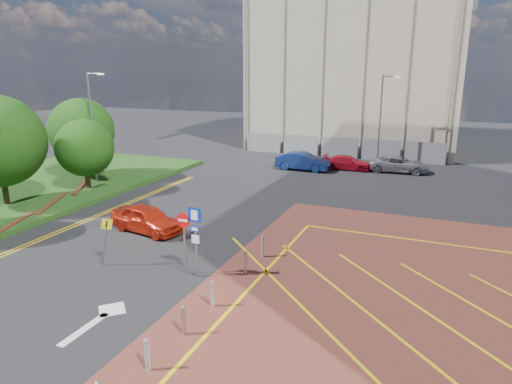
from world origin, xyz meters
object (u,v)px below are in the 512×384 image
Objects in this scene: tree_d at (81,131)px; car_blue_back at (303,161)px; car_red_back at (348,163)px; car_silver_back at (399,164)px; lamp_left_far at (93,123)px; sign_cluster at (191,233)px; lamp_back at (381,117)px; warning_sign at (106,236)px; tree_c at (85,148)px; car_red_left at (146,219)px.

tree_d reaches higher than car_blue_back.
car_blue_back is at bearing 112.92° from car_red_back.
tree_d is 1.45× the size of car_red_back.
car_silver_back is (4.24, 0.66, 0.06)m from car_red_back.
lamp_left_far is 18.58m from sign_cluster.
sign_cluster is 22.13m from car_blue_back.
warning_sign is at bearing -105.75° from lamp_back.
warning_sign is (10.72, -11.59, -3.23)m from lamp_left_far.
sign_cluster is at bearing -33.16° from tree_c.
lamp_back reaches higher than warning_sign.
tree_d is at bearing -143.91° from lamp_back.
tree_c is 1.17× the size of car_red_back.
car_red_back is 4.29m from car_silver_back.
lamp_left_far reaches higher than tree_c.
car_blue_back is (2.10, 22.59, -0.65)m from warning_sign.
tree_d reaches higher than car_red_back.
car_red_left is 18.46m from car_blue_back.
tree_c is 25.19m from lamp_back.
tree_c is 25.09m from car_silver_back.
lamp_back reaches higher than tree_d.
lamp_left_far is 17.34m from car_blue_back.
sign_cluster reaches higher than car_blue_back.
tree_c is 1.53× the size of sign_cluster.
lamp_back is at bearing 74.25° from warning_sign.
tree_d reaches higher than tree_c.
tree_d is at bearing 123.93° from car_blue_back.
tree_c is 21.48m from car_red_back.
tree_d reaches higher than car_silver_back.
car_blue_back is 1.12× the size of car_red_back.
car_red_back is at bearing 32.45° from tree_d.
lamp_left_far reaches higher than tree_d.
lamp_back is 27.38m from sign_cluster.
tree_c is at bearing 130.63° from car_red_back.
car_red_left is (-8.86, -23.18, -3.63)m from lamp_back.
sign_cluster is 0.68× the size of car_blue_back.
tree_c is at bearing 137.59° from car_blue_back.
car_blue_back is (-5.68, -5.00, -3.59)m from lamp_back.
lamp_back is (20.58, 15.00, 0.49)m from tree_d.
tree_c reaches higher than warning_sign.
car_silver_back reaches higher than car_red_back.
car_red_left is at bearing 158.34° from car_red_back.
lamp_back reaches higher than car_silver_back.
tree_d is 22.08m from car_red_back.
tree_c is 16.53m from sign_cluster.
sign_cluster is at bearing 173.04° from car_red_back.
lamp_back reaches higher than sign_cluster.
tree_d is 25.47m from lamp_back.
lamp_left_far is at bearing 114.71° from tree_c.
tree_c is at bearing 123.43° from car_silver_back.
warning_sign reaches higher than car_silver_back.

